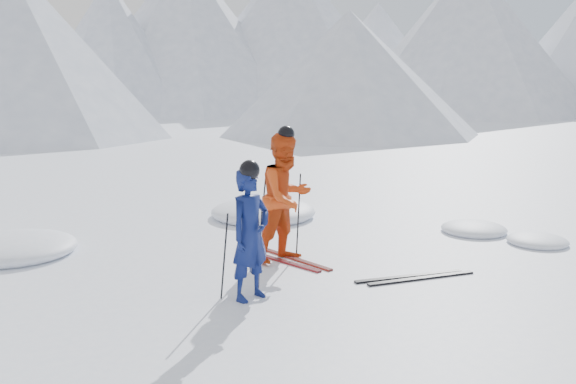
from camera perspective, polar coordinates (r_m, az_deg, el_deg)
name	(u,v)px	position (r m, az deg, el deg)	size (l,w,h in m)	color
ground	(394,255)	(10.10, 9.87, -5.82)	(160.00, 160.00, 0.00)	white
mountain_range	(152,24)	(44.73, -12.62, 15.09)	(106.15, 62.94, 15.53)	#B2BCD1
skier_blue	(250,235)	(7.79, -3.55, -4.01)	(0.62, 0.41, 1.70)	#0D1953
skier_red	(286,198)	(9.44, -0.18, -0.53)	(0.98, 0.76, 2.01)	#CE3F10
pole_blue_left	(224,256)	(7.89, -5.97, -6.00)	(0.02, 0.02, 1.14)	black
pole_blue_right	(260,249)	(8.19, -2.63, -5.36)	(0.02, 0.02, 1.14)	black
pole_red_left	(262,218)	(9.60, -2.46, -2.40)	(0.02, 0.02, 1.34)	black
pole_red_right	(298,215)	(9.77, 0.98, -2.16)	(0.02, 0.02, 1.34)	black
ski_worn_left	(279,260)	(9.62, -0.82, -6.39)	(0.09, 1.70, 0.03)	black
ski_worn_right	(293,258)	(9.72, 0.45, -6.21)	(0.09, 1.70, 0.03)	black
ski_loose_a	(409,276)	(9.02, 11.28, -7.74)	(0.09, 1.70, 0.03)	black
ski_loose_b	(422,278)	(8.97, 12.39, -7.89)	(0.09, 1.70, 0.03)	black
snow_lumps	(214,231)	(11.57, -6.98, -3.67)	(9.64, 5.74, 0.48)	white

